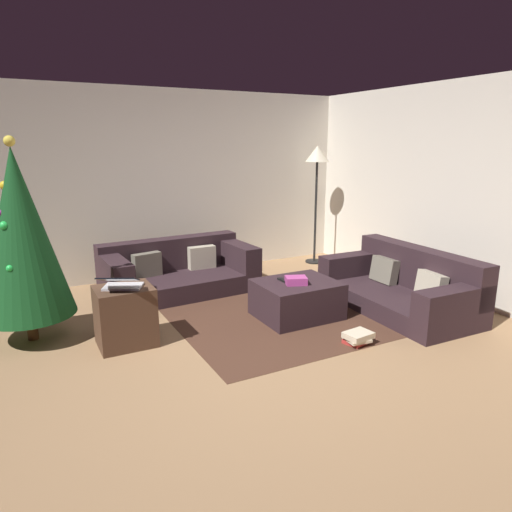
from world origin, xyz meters
name	(u,v)px	position (x,y,z in m)	size (l,w,h in m)	color
ground_plane	(245,364)	(0.00, 0.00, 0.00)	(6.40, 6.40, 0.00)	#93704C
rear_partition	(143,185)	(0.00, 3.14, 1.30)	(6.40, 0.12, 2.60)	silver
corner_partition	(496,196)	(3.14, 0.00, 1.30)	(0.12, 6.40, 2.60)	silver
couch_left	(177,272)	(0.15, 2.24, 0.26)	(1.93, 1.04, 0.65)	#2D1E23
couch_right	(403,287)	(2.26, 0.41, 0.26)	(0.97, 1.87, 0.69)	#2D1E23
ottoman	(297,299)	(1.02, 0.75, 0.20)	(0.85, 0.70, 0.40)	#2D1E23
gift_box	(296,280)	(0.96, 0.68, 0.44)	(0.22, 0.17, 0.08)	#B23F8C
tv_remote	(283,280)	(0.89, 0.84, 0.41)	(0.05, 0.16, 0.02)	black
christmas_tree	(21,234)	(-1.60, 1.45, 1.05)	(0.86, 0.86, 1.94)	brown
side_table	(125,316)	(-0.81, 0.90, 0.28)	(0.52, 0.44, 0.57)	#4C3323
laptop	(121,284)	(-0.84, 0.85, 0.62)	(0.47, 0.48, 0.17)	silver
book_stack	(357,338)	(1.14, -0.14, 0.07)	(0.28, 0.26, 0.12)	#B7332D
corner_lamp	(317,163)	(2.57, 2.63, 1.56)	(0.36, 0.36, 1.83)	black
area_rug	(296,316)	(1.02, 0.75, 0.00)	(2.60, 2.00, 0.01)	#482C1F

